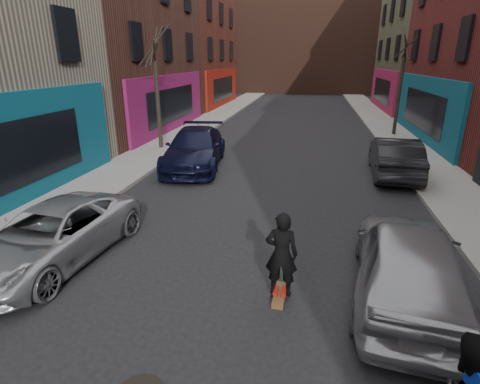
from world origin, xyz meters
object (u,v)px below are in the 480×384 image
at_px(tree_left_far, 156,81).
at_px(skateboard, 280,295).
at_px(parked_left_far, 52,235).
at_px(tree_right_far, 402,75).
at_px(parked_left_end, 195,148).
at_px(skateboarder, 281,254).
at_px(parked_right_far, 408,262).
at_px(parked_right_end, 395,157).

distance_m(tree_left_far, skateboard, 13.90).
bearing_deg(parked_left_far, tree_right_far, 63.76).
height_order(parked_left_end, skateboarder, skateboarder).
bearing_deg(tree_left_far, skateboard, -58.27).
bearing_deg(skateboard, parked_right_far, 12.24).
bearing_deg(skateboard, parked_left_end, 118.78).
bearing_deg(skateboard, tree_right_far, 75.11).
xyz_separation_m(parked_right_far, parked_right_end, (1.35, 8.54, -0.04)).
xyz_separation_m(parked_left_far, parked_right_far, (7.57, -0.04, 0.16)).
relative_size(tree_left_far, skateboard, 8.12).
height_order(parked_left_end, parked_right_far, same).
xyz_separation_m(parked_left_far, parked_right_end, (8.92, 8.50, 0.12)).
relative_size(tree_left_far, tree_right_far, 0.96).
height_order(tree_right_far, parked_left_far, tree_right_far).
height_order(parked_left_far, parked_left_end, parked_left_end).
bearing_deg(parked_right_end, parked_right_far, 84.51).
bearing_deg(skateboarder, parked_left_end, -61.22).
xyz_separation_m(parked_left_end, skateboard, (4.42, -8.75, -0.75)).
relative_size(tree_right_far, parked_left_far, 1.47).
bearing_deg(parked_right_far, parked_left_end, -43.20).
bearing_deg(parked_right_end, parked_left_far, 47.13).
xyz_separation_m(skateboard, skateboarder, (0.00, 0.00, 0.90)).
distance_m(parked_right_far, parked_right_end, 8.65).
relative_size(tree_left_far, skateboarder, 3.83).
height_order(tree_right_far, skateboarder, tree_right_far).
relative_size(skateboard, skateboarder, 0.47).
bearing_deg(parked_right_end, skateboard, 71.10).
relative_size(parked_left_end, parked_right_end, 1.19).
relative_size(parked_right_far, parked_right_end, 1.01).
relative_size(tree_left_far, parked_right_end, 1.40).
distance_m(tree_left_far, parked_right_far, 14.77).
bearing_deg(tree_right_far, parked_right_far, -99.82).
bearing_deg(tree_right_far, skateboard, -106.87).
xyz_separation_m(parked_right_far, skateboarder, (-2.35, -0.42, 0.15)).
height_order(tree_right_far, skateboard, tree_right_far).
height_order(tree_right_far, parked_left_end, tree_right_far).
bearing_deg(parked_left_far, parked_left_end, 89.97).
bearing_deg(parked_left_far, parked_right_far, 5.18).
bearing_deg(parked_left_far, tree_left_far, 105.17).
bearing_deg(parked_left_far, skateboarder, 0.38).
bearing_deg(parked_right_far, skateboarder, 17.97).
relative_size(tree_right_far, parked_right_end, 1.47).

